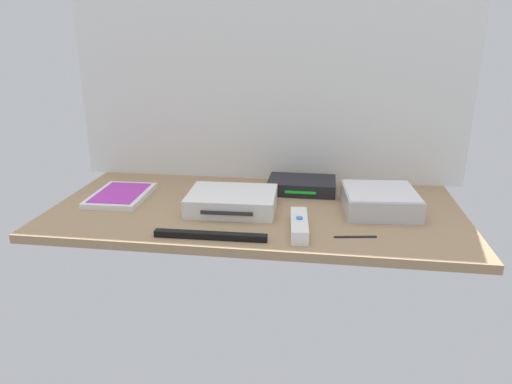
{
  "coord_description": "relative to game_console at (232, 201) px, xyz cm",
  "views": [
    {
      "loc": [
        15.33,
        -108.07,
        41.21
      ],
      "look_at": [
        0.0,
        0.0,
        4.0
      ],
      "focal_mm": 33.12,
      "sensor_mm": 36.0,
      "label": 1
    }
  ],
  "objects": [
    {
      "name": "network_router",
      "position": [
        16.08,
        16.32,
        -0.5
      ],
      "size": [
        18.11,
        12.52,
        3.4
      ],
      "rotation": [
        0.0,
        0.0,
        -0.01
      ],
      "color": "black",
      "rests_on": "ground_plane"
    },
    {
      "name": "remote_wand",
      "position": [
        16.89,
        -11.26,
        -0.69
      ],
      "size": [
        4.78,
        15.04,
        3.4
      ],
      "rotation": [
        0.0,
        0.0,
        0.08
      ],
      "color": "white",
      "rests_on": "ground_plane"
    },
    {
      "name": "ground_plane",
      "position": [
        5.54,
        2.24,
        -3.2
      ],
      "size": [
        100.0,
        48.0,
        2.0
      ],
      "primitive_type": "cube",
      "color": "#9E7F5B",
      "rests_on": "ground"
    },
    {
      "name": "back_wall",
      "position": [
        5.54,
        26.84,
        29.8
      ],
      "size": [
        110.0,
        1.2,
        64.0
      ],
      "primitive_type": "cube",
      "color": "white",
      "rests_on": "ground"
    },
    {
      "name": "game_case",
      "position": [
        -30.4,
        4.13,
        -1.44
      ],
      "size": [
        14.03,
        19.31,
        1.56
      ],
      "rotation": [
        0.0,
        0.0,
        0.02
      ],
      "color": "white",
      "rests_on": "ground_plane"
    },
    {
      "name": "game_console",
      "position": [
        0.0,
        0.0,
        0.0
      ],
      "size": [
        21.53,
        17.05,
        4.4
      ],
      "rotation": [
        0.0,
        0.0,
        0.03
      ],
      "color": "white",
      "rests_on": "ground_plane"
    },
    {
      "name": "sensor_bar",
      "position": [
        -1.32,
        -17.52,
        -1.5
      ],
      "size": [
        24.03,
        2.21,
        1.4
      ],
      "primitive_type": "cube",
      "rotation": [
        0.0,
        0.0,
        0.02
      ],
      "color": "black",
      "rests_on": "ground_plane"
    },
    {
      "name": "mini_computer",
      "position": [
        35.43,
        4.07,
        0.44
      ],
      "size": [
        18.28,
        18.28,
        5.3
      ],
      "rotation": [
        0.0,
        0.0,
        0.08
      ],
      "color": "silver",
      "rests_on": "ground_plane"
    },
    {
      "name": "stylus_pen",
      "position": [
        28.84,
        -12.64,
        -1.85
      ],
      "size": [
        9.0,
        2.12,
        0.7
      ],
      "primitive_type": "cylinder",
      "rotation": [
        0.0,
        1.57,
        0.16
      ],
      "color": "black",
      "rests_on": "ground_plane"
    }
  ]
}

